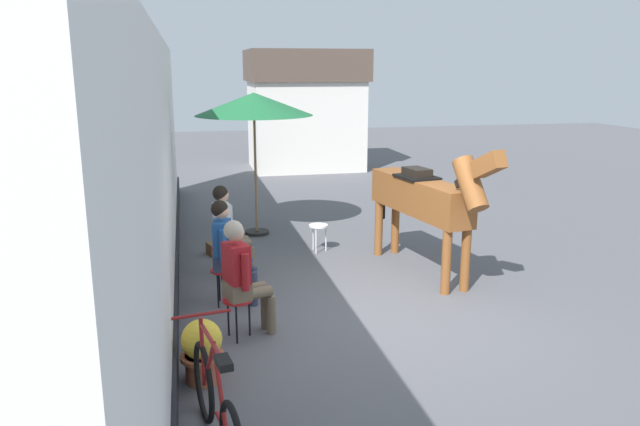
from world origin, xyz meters
TOP-DOWN VIEW (x-y plane):
  - ground_plane at (0.00, 3.00)m, footprint 40.00×40.00m
  - pub_facade_wall at (-2.55, 1.50)m, footprint 0.34×14.00m
  - distant_cottage at (1.40, 11.34)m, footprint 3.40×2.60m
  - seated_visitor_near at (-1.63, -0.29)m, footprint 0.61×0.48m
  - seated_visitor_middle at (-1.71, 0.75)m, footprint 0.61×0.49m
  - seated_visitor_far at (-1.64, 1.76)m, footprint 0.61×0.49m
  - saddled_horse_center at (1.19, 1.34)m, footprint 0.82×2.97m
  - flower_planter_near at (-2.12, -1.22)m, footprint 0.43×0.43m
  - leaning_bicycle at (-2.04, -2.42)m, footprint 0.50×1.74m
  - cafe_parasol at (-0.95, 4.11)m, footprint 2.10×2.10m
  - spare_stool_white at (-0.07, 2.79)m, footprint 0.32×0.32m
  - satchel_bag at (-1.83, 2.95)m, footprint 0.20×0.30m

SIDE VIEW (x-z plane):
  - ground_plane at x=0.00m, z-range 0.00..0.00m
  - satchel_bag at x=-1.83m, z-range 0.00..0.20m
  - flower_planter_near at x=-2.12m, z-range 0.01..0.65m
  - leaning_bicycle at x=-2.04m, z-range -0.11..0.91m
  - spare_stool_white at x=-0.07m, z-range 0.17..0.63m
  - seated_visitor_near at x=-1.63m, z-range 0.08..1.47m
  - seated_visitor_middle at x=-1.71m, z-range 0.08..1.47m
  - seated_visitor_far at x=-1.64m, z-range 0.08..1.47m
  - saddled_horse_center at x=1.19m, z-range 0.13..2.19m
  - pub_facade_wall at x=-2.55m, z-range -0.16..3.24m
  - distant_cottage at x=1.40m, z-range 0.05..3.55m
  - cafe_parasol at x=-0.95m, z-range 1.07..3.65m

